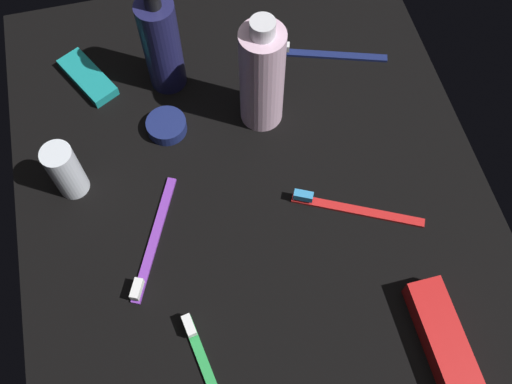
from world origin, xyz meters
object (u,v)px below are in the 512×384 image
lotion_bottle (162,45)px  cream_tin_left (167,126)px  toothpaste_box_red (448,353)px  toothbrush_green (209,377)px  toothbrush_red (350,208)px  bodywash_bottle (262,77)px  toothbrush_purple (152,245)px  snack_bar_teal (88,77)px  deodorant_stick (66,171)px  toothbrush_navy (322,53)px

lotion_bottle → cream_tin_left: 11.32cm
toothpaste_box_red → cream_tin_left: 48.05cm
toothbrush_green → toothbrush_red: bearing=-53.0°
bodywash_bottle → cream_tin_left: (0.64, 13.90, -7.95)cm
lotion_bottle → toothbrush_purple: (-26.18, 6.68, -7.39)cm
snack_bar_teal → deodorant_stick: bearing=139.3°
toothbrush_purple → toothbrush_navy: (25.32, -30.52, 0.00)cm
lotion_bottle → snack_bar_teal: size_ratio=1.76×
toothbrush_green → toothbrush_navy: size_ratio=1.02×
bodywash_bottle → cream_tin_left: 16.03cm
toothbrush_navy → toothbrush_green: bearing=148.5°
deodorant_stick → toothbrush_green: deodorant_stick is taller
bodywash_bottle → snack_bar_teal: bearing=63.3°
deodorant_stick → cream_tin_left: deodorant_stick is taller
bodywash_bottle → toothbrush_navy: 16.63cm
toothbrush_red → toothbrush_navy: size_ratio=0.96×
toothpaste_box_red → toothbrush_green: bearing=80.8°
lotion_bottle → bodywash_bottle: size_ratio=0.95×
toothbrush_red → toothpaste_box_red: bearing=-165.9°
cream_tin_left → toothbrush_purple: bearing=164.3°
deodorant_stick → snack_bar_teal: size_ratio=0.87×
bodywash_bottle → cream_tin_left: bodywash_bottle is taller
toothbrush_purple → toothbrush_green: (-18.07, -3.94, 0.00)cm
toothbrush_green → snack_bar_teal: size_ratio=1.72×
deodorant_stick → cream_tin_left: bearing=-66.0°
toothbrush_purple → toothbrush_green: same height
bodywash_bottle → toothbrush_green: 38.88cm
toothbrush_green → cream_tin_left: bearing=-1.6°
toothbrush_red → toothpaste_box_red: toothpaste_box_red is taller
toothbrush_red → toothpaste_box_red: (-21.24, -5.35, 0.99)cm
toothbrush_green → cream_tin_left: size_ratio=3.12×
toothbrush_navy → cream_tin_left: toothbrush_navy is taller
toothpaste_box_red → snack_bar_teal: 63.27cm
toothbrush_red → cream_tin_left: toothbrush_red is taller
toothpaste_box_red → toothbrush_red: bearing=13.2°
lotion_bottle → toothbrush_red: lotion_bottle is taller
snack_bar_teal → cream_tin_left: 15.30cm
toothbrush_navy → snack_bar_teal: 35.91cm
lotion_bottle → toothbrush_purple: bearing=165.7°
toothbrush_navy → toothpaste_box_red: toothpaste_box_red is taller
toothpaste_box_red → snack_bar_teal: size_ratio=1.69×
cream_tin_left → toothbrush_green: bearing=178.4°
deodorant_stick → toothpaste_box_red: bearing=-129.1°
toothpaste_box_red → toothbrush_purple: bearing=54.4°
lotion_bottle → bodywash_bottle: bodywash_bottle is taller
deodorant_stick → toothbrush_navy: (14.04, -39.57, -3.94)cm
lotion_bottle → toothbrush_green: 44.95cm
lotion_bottle → bodywash_bottle: 15.34cm
deodorant_stick → toothbrush_navy: 42.17cm
deodorant_stick → toothbrush_green: bearing=-156.1°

